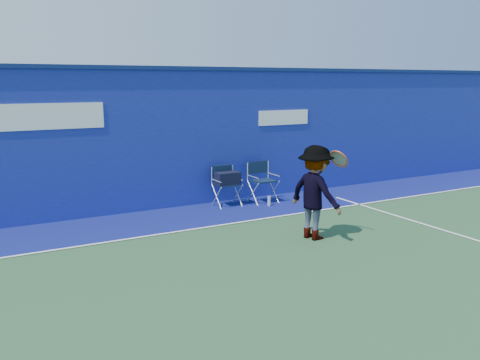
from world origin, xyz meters
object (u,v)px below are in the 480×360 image
directors_chair_left (227,189)px  directors_chair_right (263,190)px  water_bottle (269,201)px  tennis_player (315,192)px

directors_chair_left → directors_chair_right: bearing=-7.0°
directors_chair_right → directors_chair_left: bearing=173.0°
directors_chair_left → water_bottle: directors_chair_left is taller
directors_chair_left → tennis_player: tennis_player is taller
directors_chair_left → tennis_player: bearing=-84.8°
water_bottle → tennis_player: 2.57m
directors_chair_right → tennis_player: bearing=-102.5°
directors_chair_right → tennis_player: (-0.62, -2.79, 0.54)m
water_bottle → tennis_player: bearing=-102.8°
directors_chair_left → tennis_player: (0.26, -2.90, 0.46)m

